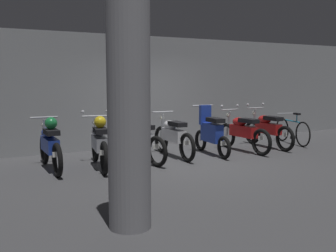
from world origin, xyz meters
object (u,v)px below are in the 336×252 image
object	(u,v)px
motorbike_slot_5	(243,132)
motorbike_slot_3	(173,136)
motorbike_slot_1	(99,142)
motorbike_slot_6	(267,129)
motorbike_slot_4	(211,133)
bicycle	(292,131)
support_pillar	(129,109)
motorbike_slot_0	(50,144)
motorbike_slot_2	(138,140)

from	to	relation	value
motorbike_slot_5	motorbike_slot_3	bearing A→B (deg)	173.11
motorbike_slot_1	motorbike_slot_6	distance (m)	4.69
motorbike_slot_4	bicycle	size ratio (longest dim) A/B	1.00
motorbike_slot_5	support_pillar	bearing A→B (deg)	-143.04
motorbike_slot_1	motorbike_slot_0	bearing A→B (deg)	165.40
motorbike_slot_5	bicycle	bearing A→B (deg)	7.06
motorbike_slot_0	motorbike_slot_6	bearing A→B (deg)	-0.84
motorbike_slot_5	bicycle	world-z (taller)	motorbike_slot_5
bicycle	support_pillar	world-z (taller)	support_pillar
motorbike_slot_2	motorbike_slot_6	xyz separation A→B (m)	(3.76, 0.02, 0.00)
motorbike_slot_2	bicycle	distance (m)	4.78
motorbike_slot_4	support_pillar	xyz separation A→B (m)	(-3.55, -3.40, 0.95)
motorbike_slot_5	motorbike_slot_6	size ratio (longest dim) A/B	1.00
motorbike_slot_6	support_pillar	world-z (taller)	support_pillar
motorbike_slot_4	motorbike_slot_1	bearing A→B (deg)	-178.71
motorbike_slot_4	motorbike_slot_6	xyz separation A→B (m)	(1.87, 0.10, -0.03)
motorbike_slot_6	motorbike_slot_1	bearing A→B (deg)	-178.02
motorbike_slot_3	bicycle	bearing A→B (deg)	0.23
motorbike_slot_0	bicycle	xyz separation A→B (m)	(6.64, 0.03, -0.16)
motorbike_slot_3	motorbike_slot_6	size ratio (longest dim) A/B	1.00
motorbike_slot_6	support_pillar	bearing A→B (deg)	-147.12
motorbike_slot_0	motorbike_slot_5	xyz separation A→B (m)	(4.69, -0.22, -0.03)
motorbike_slot_4	support_pillar	distance (m)	5.00
motorbike_slot_1	support_pillar	bearing A→B (deg)	-102.33
motorbike_slot_0	motorbike_slot_6	world-z (taller)	motorbike_slot_6
motorbike_slot_4	motorbike_slot_0	bearing A→B (deg)	177.23
motorbike_slot_0	motorbike_slot_6	distance (m)	5.63
motorbike_slot_3	motorbike_slot_1	bearing A→B (deg)	-172.24
motorbike_slot_1	motorbike_slot_2	bearing A→B (deg)	8.64
motorbike_slot_3	motorbike_slot_5	size ratio (longest dim) A/B	1.00
support_pillar	motorbike_slot_6	bearing A→B (deg)	32.88
motorbike_slot_1	bicycle	bearing A→B (deg)	2.72
motorbike_slot_6	bicycle	xyz separation A→B (m)	(1.02, 0.11, -0.13)
motorbike_slot_2	support_pillar	xyz separation A→B (m)	(-1.66, -3.48, 0.98)
motorbike_slot_1	motorbike_slot_3	world-z (taller)	motorbike_slot_1
motorbike_slot_3	motorbike_slot_5	xyz separation A→B (m)	(1.87, -0.23, 0.00)
motorbike_slot_4	motorbike_slot_6	distance (m)	1.88
motorbike_slot_3	motorbike_slot_4	size ratio (longest dim) A/B	1.16
motorbike_slot_6	support_pillar	distance (m)	6.53
motorbike_slot_5	bicycle	xyz separation A→B (m)	(1.96, 0.24, -0.13)
motorbike_slot_5	motorbike_slot_2	bearing A→B (deg)	177.71
motorbike_slot_0	bicycle	world-z (taller)	motorbike_slot_0
motorbike_slot_0	motorbike_slot_5	distance (m)	4.69
motorbike_slot_1	bicycle	size ratio (longest dim) A/B	1.15
motorbike_slot_5	motorbike_slot_6	world-z (taller)	same
motorbike_slot_0	motorbike_slot_2	world-z (taller)	motorbike_slot_2
motorbike_slot_4	motorbike_slot_5	bearing A→B (deg)	-2.11
motorbike_slot_1	motorbike_slot_3	bearing A→B (deg)	7.76
motorbike_slot_2	bicycle	size ratio (longest dim) A/B	1.14
motorbike_slot_0	motorbike_slot_2	distance (m)	1.87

